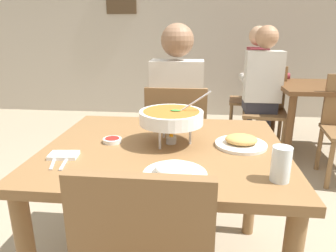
# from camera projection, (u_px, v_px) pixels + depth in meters

# --- Properties ---
(cafe_rear_partition) EXTENTS (10.00, 0.10, 3.00)m
(cafe_rear_partition) POSITION_uv_depth(u_px,v_px,m) (191.00, 13.00, 4.43)
(cafe_rear_partition) COLOR #BCB2A3
(cafe_rear_partition) RESTS_ON ground_plane
(dining_table_main) EXTENTS (1.11, 0.95, 0.74)m
(dining_table_main) POSITION_uv_depth(u_px,v_px,m) (165.00, 167.00, 1.48)
(dining_table_main) COLOR brown
(dining_table_main) RESTS_ON ground_plane
(chair_diner_main) EXTENTS (0.44, 0.44, 0.90)m
(chair_diner_main) POSITION_uv_depth(u_px,v_px,m) (177.00, 138.00, 2.24)
(chair_diner_main) COLOR brown
(chair_diner_main) RESTS_ON ground_plane
(diner_main) EXTENTS (0.40, 0.45, 1.31)m
(diner_main) POSITION_uv_depth(u_px,v_px,m) (177.00, 106.00, 2.20)
(diner_main) COLOR #2D2D38
(diner_main) RESTS_ON ground_plane
(curry_bowl) EXTENTS (0.33, 0.30, 0.26)m
(curry_bowl) POSITION_uv_depth(u_px,v_px,m) (171.00, 117.00, 1.44)
(curry_bowl) COLOR silver
(curry_bowl) RESTS_ON dining_table_main
(rice_plate) EXTENTS (0.24, 0.24, 0.06)m
(rice_plate) POSITION_uv_depth(u_px,v_px,m) (175.00, 172.00, 1.14)
(rice_plate) COLOR white
(rice_plate) RESTS_ON dining_table_main
(appetizer_plate) EXTENTS (0.24, 0.24, 0.06)m
(appetizer_plate) POSITION_uv_depth(u_px,v_px,m) (241.00, 142.00, 1.44)
(appetizer_plate) COLOR white
(appetizer_plate) RESTS_ON dining_table_main
(sauce_dish) EXTENTS (0.09, 0.09, 0.02)m
(sauce_dish) POSITION_uv_depth(u_px,v_px,m) (112.00, 140.00, 1.49)
(sauce_dish) COLOR white
(sauce_dish) RESTS_ON dining_table_main
(napkin_folded) EXTENTS (0.13, 0.09, 0.02)m
(napkin_folded) POSITION_uv_depth(u_px,v_px,m) (64.00, 155.00, 1.32)
(napkin_folded) COLOR white
(napkin_folded) RESTS_ON dining_table_main
(fork_utensil) EXTENTS (0.06, 0.17, 0.01)m
(fork_utensil) POSITION_uv_depth(u_px,v_px,m) (54.00, 161.00, 1.27)
(fork_utensil) COLOR silver
(fork_utensil) RESTS_ON dining_table_main
(spoon_utensil) EXTENTS (0.04, 0.17, 0.01)m
(spoon_utensil) POSITION_uv_depth(u_px,v_px,m) (66.00, 161.00, 1.27)
(spoon_utensil) COLOR silver
(spoon_utensil) RESTS_ON dining_table_main
(drink_glass) EXTENTS (0.07, 0.07, 0.13)m
(drink_glass) POSITION_uv_depth(u_px,v_px,m) (281.00, 166.00, 1.10)
(drink_glass) COLOR silver
(drink_glass) RESTS_ON dining_table_main
(dining_table_far) EXTENTS (1.00, 0.80, 0.74)m
(dining_table_far) POSITION_uv_depth(u_px,v_px,m) (328.00, 98.00, 3.08)
(dining_table_far) COLOR brown
(dining_table_far) RESTS_ON ground_plane
(chair_bg_left) EXTENTS (0.50, 0.50, 0.90)m
(chair_bg_left) POSITION_uv_depth(u_px,v_px,m) (264.00, 104.00, 3.27)
(chair_bg_left) COLOR brown
(chair_bg_left) RESTS_ON ground_plane
(chair_bg_middle) EXTENTS (0.48, 0.48, 0.90)m
(chair_bg_middle) POSITION_uv_depth(u_px,v_px,m) (256.00, 95.00, 3.72)
(chair_bg_middle) COLOR brown
(chair_bg_middle) RESTS_ON ground_plane
(patron_bg_left) EXTENTS (0.40, 0.45, 1.31)m
(patron_bg_left) POSITION_uv_depth(u_px,v_px,m) (262.00, 83.00, 3.13)
(patron_bg_left) COLOR #2D2D38
(patron_bg_left) RESTS_ON ground_plane
(patron_bg_middle) EXTENTS (0.45, 0.40, 1.31)m
(patron_bg_middle) POSITION_uv_depth(u_px,v_px,m) (259.00, 76.00, 3.60)
(patron_bg_middle) COLOR #2D2D38
(patron_bg_middle) RESTS_ON ground_plane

